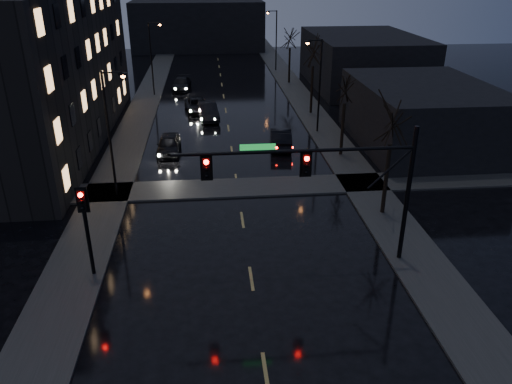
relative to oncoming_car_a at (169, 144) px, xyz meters
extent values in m
cube|color=#2D2D2B|center=(-3.55, 9.20, -0.68)|extent=(3.00, 140.00, 0.12)
cube|color=#2D2D2B|center=(13.45, 9.20, -0.68)|extent=(3.00, 140.00, 0.12)
cube|color=#2D2D2B|center=(4.95, -7.30, -0.68)|extent=(40.00, 3.00, 0.12)
cube|color=black|center=(-11.55, 4.20, 5.26)|extent=(12.00, 30.00, 12.00)
cube|color=black|center=(20.45, 0.20, 1.76)|extent=(10.00, 14.00, 5.00)
cube|color=black|center=(21.95, 22.20, 2.26)|extent=(12.00, 18.00, 6.00)
cube|color=black|center=(1.95, 52.20, 3.26)|extent=(22.00, 10.00, 8.00)
cylinder|color=black|center=(12.55, -16.80, 2.76)|extent=(0.22, 0.22, 7.00)
cylinder|color=black|center=(7.05, -16.80, 5.26)|extent=(11.00, 0.16, 0.16)
cylinder|color=black|center=(11.55, -16.80, 4.26)|extent=(2.05, 0.10, 2.05)
cube|color=#0C591E|center=(5.35, -16.80, 5.51)|extent=(1.60, 0.04, 0.28)
cube|color=black|center=(3.05, -16.80, 4.61)|extent=(0.35, 0.28, 1.05)
sphere|color=#FF0705|center=(3.05, -16.96, 4.94)|extent=(0.22, 0.22, 0.22)
cube|color=black|center=(7.55, -16.80, 4.61)|extent=(0.35, 0.28, 1.05)
sphere|color=#FF0705|center=(7.55, -16.96, 4.94)|extent=(0.22, 0.22, 0.22)
cylinder|color=black|center=(-2.55, -16.80, 1.46)|extent=(0.18, 0.18, 4.40)
cube|color=black|center=(-2.55, -16.80, 3.26)|extent=(0.35, 0.28, 1.05)
sphere|color=#FF0705|center=(-2.55, -16.96, 3.59)|extent=(0.22, 0.22, 0.22)
cylinder|color=black|center=(13.35, -11.80, 1.46)|extent=(0.24, 0.24, 4.40)
cylinder|color=black|center=(13.35, -1.80, 1.33)|extent=(0.24, 0.24, 4.12)
cylinder|color=black|center=(13.35, 10.20, 1.60)|extent=(0.24, 0.24, 4.68)
cylinder|color=black|center=(13.35, 24.20, 1.41)|extent=(0.24, 0.24, 4.29)
cylinder|color=black|center=(-2.85, -7.80, 3.26)|extent=(0.16, 0.16, 8.00)
cylinder|color=black|center=(-2.25, -7.80, 7.16)|extent=(1.20, 0.10, 0.10)
cube|color=black|center=(-1.65, -7.80, 7.06)|extent=(0.50, 0.25, 0.15)
sphere|color=orange|center=(-1.65, -7.80, 6.96)|extent=(0.28, 0.28, 0.28)
cylinder|color=black|center=(-2.85, 19.20, 3.26)|extent=(0.16, 0.16, 8.00)
cylinder|color=black|center=(-2.25, 19.20, 7.16)|extent=(1.20, 0.10, 0.10)
cube|color=black|center=(-1.65, 19.20, 7.06)|extent=(0.50, 0.25, 0.15)
sphere|color=orange|center=(-1.65, 19.20, 6.96)|extent=(0.28, 0.28, 0.28)
cylinder|color=black|center=(12.75, 4.20, 3.26)|extent=(0.16, 0.16, 8.00)
cylinder|color=black|center=(12.15, 4.20, 7.16)|extent=(1.20, 0.10, 0.10)
cube|color=black|center=(11.55, 4.20, 7.06)|extent=(0.50, 0.25, 0.15)
sphere|color=orange|center=(11.55, 4.20, 6.96)|extent=(0.28, 0.28, 0.28)
cylinder|color=black|center=(12.75, 32.20, 3.26)|extent=(0.16, 0.16, 8.00)
cylinder|color=black|center=(12.15, 32.20, 7.16)|extent=(1.20, 0.10, 0.10)
cube|color=black|center=(11.55, 32.20, 7.06)|extent=(0.50, 0.25, 0.15)
sphere|color=orange|center=(11.55, 32.20, 6.96)|extent=(0.28, 0.28, 0.28)
imported|color=black|center=(0.00, 0.00, 0.00)|extent=(1.84, 4.36, 1.47)
imported|color=black|center=(3.15, 9.19, 0.05)|extent=(2.23, 4.92, 1.57)
imported|color=black|center=(2.04, 12.16, -0.09)|extent=(2.77, 4.93, 1.30)
imported|color=black|center=(0.12, 21.84, -0.03)|extent=(2.33, 5.00, 1.41)
imported|color=black|center=(8.94, 0.68, 0.04)|extent=(2.06, 4.83, 1.55)
camera|label=1|loc=(3.27, -37.58, 12.90)|focal=35.00mm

